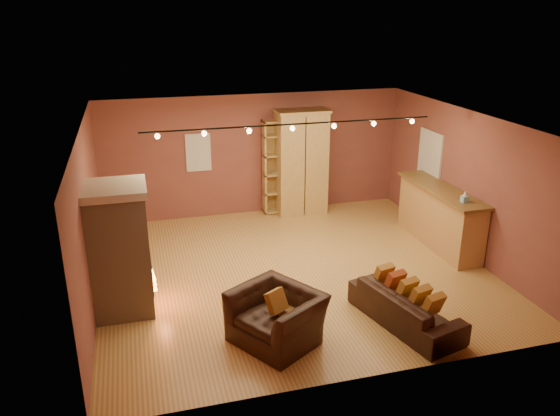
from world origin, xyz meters
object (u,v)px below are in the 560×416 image
object	(u,v)px
armoire	(301,162)
coffee_table	(295,312)
loveseat	(406,301)
armchair	(276,309)
bar_counter	(440,216)
fireplace	(120,250)
bookcase	(281,165)

from	to	relation	value
armoire	coffee_table	size ratio (longest dim) A/B	3.09
loveseat	armchair	size ratio (longest dim) A/B	1.41
armoire	coffee_table	bearing A→B (deg)	-108.37
coffee_table	armoire	bearing A→B (deg)	71.63
armoire	armchair	xyz separation A→B (m)	(-1.95, -5.04, -0.70)
bar_counter	loveseat	distance (m)	3.30
armchair	coffee_table	size ratio (longest dim) A/B	1.81
armoire	loveseat	world-z (taller)	armoire
fireplace	coffee_table	size ratio (longest dim) A/B	2.67
bookcase	coffee_table	size ratio (longest dim) A/B	2.79
armchair	coffee_table	distance (m)	0.32
bar_counter	armchair	xyz separation A→B (m)	(-4.11, -2.48, -0.09)
fireplace	loveseat	distance (m)	4.51
bar_counter	loveseat	xyz separation A→B (m)	(-2.07, -2.55, -0.22)
armoire	armchair	distance (m)	5.45
fireplace	bar_counter	bearing A→B (deg)	8.86
bookcase	armoire	world-z (taller)	armoire
loveseat	coffee_table	distance (m)	1.75
armchair	armoire	bearing A→B (deg)	126.77
fireplace	coffee_table	bearing A→B (deg)	-30.92
bookcase	loveseat	bearing A→B (deg)	-84.47
fireplace	loveseat	xyz separation A→B (m)	(4.17, -1.58, -0.67)
bookcase	coffee_table	xyz separation A→B (m)	(-1.23, -5.18, -0.73)
bar_counter	coffee_table	xyz separation A→B (m)	(-3.82, -2.43, -0.22)
armoire	armchair	bearing A→B (deg)	-111.14
armoire	coffee_table	xyz separation A→B (m)	(-1.66, -4.99, -0.84)
coffee_table	bar_counter	bearing A→B (deg)	32.43
bookcase	armoire	xyz separation A→B (m)	(0.42, -0.20, 0.10)
bar_counter	armoire	bearing A→B (deg)	130.11
bar_counter	coffee_table	distance (m)	4.53
bookcase	armoire	size ratio (longest dim) A/B	0.90
bookcase	armchair	distance (m)	5.49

